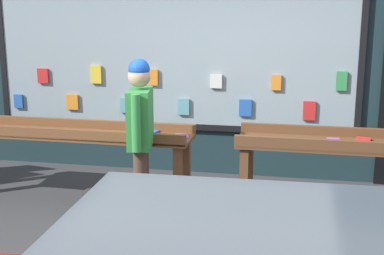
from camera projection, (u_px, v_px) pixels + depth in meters
name	position (u px, v px, depth m)	size (l,w,h in m)	color
ground_plane	(198.00, 248.00, 5.03)	(40.00, 40.00, 0.00)	#38383A
shopfront_facade	(231.00, 46.00, 6.93)	(8.35, 0.29, 3.45)	#192D33
display_table_left	(64.00, 139.00, 6.10)	(2.95, 0.59, 0.92)	brown
display_table_right	(381.00, 152.00, 5.43)	(2.95, 0.68, 0.95)	brown
person_browsing	(140.00, 129.00, 5.39)	(0.29, 0.67, 1.72)	#4C382D
small_dog	(92.00, 204.00, 5.44)	(0.33, 0.49, 0.37)	black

